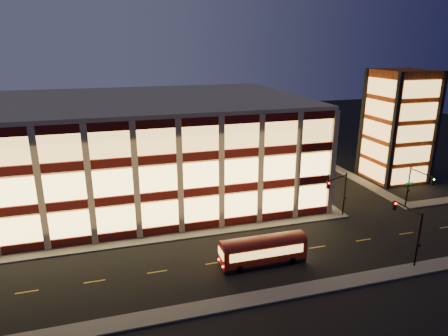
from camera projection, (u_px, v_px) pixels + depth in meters
name	position (u px, v px, depth m)	size (l,w,h in m)	color
ground	(168.00, 242.00, 46.12)	(200.00, 200.00, 0.00)	black
sidewalk_office_south	(141.00, 241.00, 46.20)	(54.00, 2.00, 0.15)	#514F4C
sidewalk_office_east	(287.00, 178.00, 67.85)	(2.00, 30.00, 0.15)	#514F4C
sidewalk_tower_south	(442.00, 201.00, 57.79)	(14.00, 2.00, 0.15)	#514F4C
sidewalk_tower_west	(344.00, 172.00, 70.81)	(2.00, 30.00, 0.15)	#514F4C
sidewalk_near	(191.00, 310.00, 34.20)	(100.00, 2.00, 0.15)	#514F4C
office_building	(128.00, 148.00, 58.64)	(50.45, 30.45, 14.50)	tan
stair_tower	(398.00, 126.00, 65.12)	(8.60, 8.60, 18.00)	#8C3814
traffic_signal_far	(339.00, 189.00, 51.09)	(3.79, 1.87, 6.00)	black
traffic_signal_right	(417.00, 183.00, 53.34)	(1.20, 4.37, 6.00)	black
traffic_signal_near	(409.00, 224.00, 41.12)	(0.32, 4.45, 6.00)	black
trolley_bus	(263.00, 249.00, 41.14)	(9.02, 2.40, 3.05)	maroon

